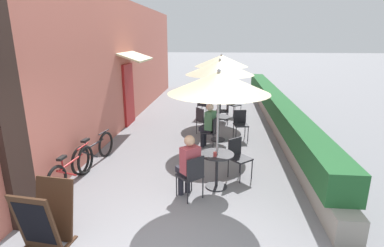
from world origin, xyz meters
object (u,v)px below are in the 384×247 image
(coffee_cup_near, at_px, (215,154))
(seated_patron_mid_back, at_px, (208,123))
(patio_umbrella_mid, at_px, (220,67))
(cafe_chair_far_right, at_px, (203,104))
(patio_table_far, at_px, (220,106))
(patio_table_mid, at_px, (218,124))
(patio_table_near, at_px, (217,165))
(patio_umbrella_far, at_px, (221,61))
(cafe_chair_near_right, at_px, (238,155))
(bicycle_second, at_px, (94,151))
(cafe_chair_mid_right, at_px, (203,119))
(cafe_chair_near_left, at_px, (192,174))
(bicycle_leaning, at_px, (72,169))
(seated_patron_near_left, at_px, (188,163))
(menu_board, at_px, (46,217))
(cafe_chair_far_back, at_px, (224,109))
(cafe_chair_far_left, at_px, (233,103))
(cafe_chair_mid_back, at_px, (212,130))
(cafe_chair_mid_left, at_px, (240,122))
(patio_umbrella_near, at_px, (219,83))

(coffee_cup_near, distance_m, seated_patron_mid_back, 2.48)
(patio_umbrella_mid, xyz_separation_m, cafe_chair_far_right, (-0.63, 2.70, -1.64))
(patio_table_far, bearing_deg, seated_patron_mid_back, -95.37)
(patio_table_mid, bearing_deg, patio_table_near, -89.69)
(coffee_cup_near, distance_m, patio_umbrella_far, 5.76)
(patio_table_near, xyz_separation_m, cafe_chair_near_right, (0.45, 0.52, 0.02))
(cafe_chair_far_right, distance_m, bicycle_second, 5.35)
(cafe_chair_mid_right, bearing_deg, cafe_chair_near_left, -39.20)
(cafe_chair_far_right, bearing_deg, bicycle_second, -92.15)
(bicycle_second, bearing_deg, cafe_chair_near_right, 3.58)
(cafe_chair_near_right, relative_size, bicycle_leaning, 0.50)
(patio_table_mid, relative_size, bicycle_second, 0.42)
(seated_patron_near_left, relative_size, bicycle_second, 0.72)
(menu_board, bearing_deg, bicycle_second, 106.45)
(patio_umbrella_mid, xyz_separation_m, cafe_chair_far_back, (0.18, 1.83, -1.64))
(coffee_cup_near, height_order, cafe_chair_far_left, cafe_chair_far_left)
(cafe_chair_mid_back, xyz_separation_m, cafe_chair_far_left, (0.69, 3.63, 0.00))
(patio_table_mid, distance_m, cafe_chair_mid_left, 0.69)
(cafe_chair_mid_back, bearing_deg, patio_umbrella_near, -155.74)
(patio_umbrella_far, distance_m, cafe_chair_far_back, 1.77)
(patio_table_mid, distance_m, patio_umbrella_far, 3.00)
(bicycle_second, xyz_separation_m, menu_board, (0.52, -2.86, 0.13))
(cafe_chair_mid_left, bearing_deg, cafe_chair_mid_back, 36.40)
(coffee_cup_near, bearing_deg, cafe_chair_near_left, -137.85)
(cafe_chair_mid_back, bearing_deg, bicycle_leaning, 151.49)
(patio_table_mid, xyz_separation_m, seated_patron_mid_back, (-0.26, -0.63, 0.19))
(seated_patron_near_left, distance_m, menu_board, 2.50)
(patio_umbrella_near, bearing_deg, patio_table_near, 0.00)
(seated_patron_near_left, bearing_deg, patio_table_far, 42.11)
(cafe_chair_mid_back, bearing_deg, bicycle_second, 137.79)
(cafe_chair_near_left, distance_m, patio_umbrella_far, 6.20)
(cafe_chair_mid_back, bearing_deg, cafe_chair_mid_right, 36.40)
(patio_umbrella_mid, xyz_separation_m, cafe_chair_mid_right, (-0.50, 0.47, -1.64))
(seated_patron_mid_back, relative_size, patio_umbrella_far, 0.52)
(cafe_chair_mid_left, relative_size, bicycle_leaning, 0.50)
(patio_table_near, height_order, bicycle_second, bicycle_second)
(patio_umbrella_mid, bearing_deg, seated_patron_mid_back, -112.84)
(cafe_chair_near_left, bearing_deg, coffee_cup_near, -0.51)
(cafe_chair_mid_left, height_order, cafe_chair_far_right, same)
(cafe_chair_near_right, bearing_deg, cafe_chair_near_left, 6.40)
(seated_patron_near_left, height_order, cafe_chair_mid_right, seated_patron_near_left)
(cafe_chair_near_left, xyz_separation_m, cafe_chair_near_right, (0.90, 1.04, 0.00))
(patio_table_mid, distance_m, cafe_chair_mid_right, 0.69)
(cafe_chair_mid_left, bearing_deg, seated_patron_near_left, 61.83)
(cafe_chair_far_left, bearing_deg, cafe_chair_near_right, 52.61)
(cafe_chair_far_right, bearing_deg, cafe_chair_near_right, -54.69)
(cafe_chair_mid_right, height_order, patio_umbrella_far, patio_umbrella_far)
(coffee_cup_near, bearing_deg, cafe_chair_far_right, 95.98)
(patio_umbrella_mid, bearing_deg, cafe_chair_near_left, -97.12)
(patio_table_near, xyz_separation_m, patio_table_far, (0.01, 5.45, 0.00))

